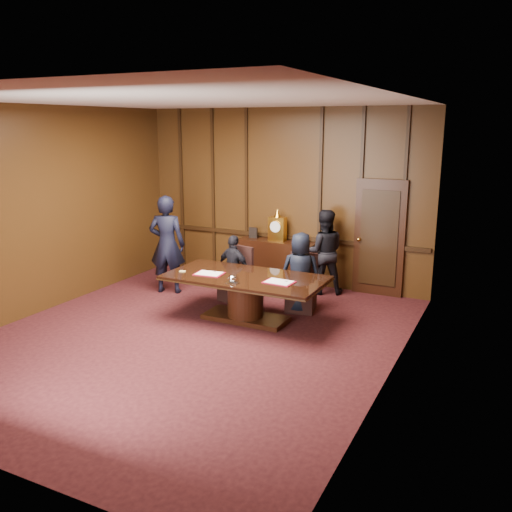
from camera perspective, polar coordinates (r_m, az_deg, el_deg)
The scene contains 13 objects.
room at distance 7.98m, azimuth -6.42°, elevation 3.14°, with size 7.00×7.04×3.50m.
sideboard at distance 10.97m, azimuth 2.24°, elevation -0.49°, with size 1.60×0.45×1.54m.
conference_table at distance 8.93m, azimuth -1.11°, elevation -3.66°, with size 2.62×1.32×0.76m.
folder_left at distance 9.00m, azimuth -4.94°, elevation -1.86°, with size 0.49×0.38×0.02m.
folder_right at distance 8.50m, azimuth 2.45°, elevation -2.75°, with size 0.48×0.36×0.02m.
inkstand at distance 8.46m, azimuth -2.52°, elevation -2.51°, with size 0.20×0.14×0.12m.
notepad at distance 9.19m, azimuth -7.74°, elevation -1.61°, with size 0.10×0.07×0.01m, color tan.
chair_left at distance 10.02m, azimuth -2.08°, elevation -3.02°, with size 0.59×0.59×0.99m.
chair_right at distance 9.50m, azimuth 4.80°, elevation -4.00°, with size 0.56×0.56×0.99m.
signatory_left at distance 9.87m, azimuth -2.34°, elevation -1.33°, with size 0.72×0.30×1.23m, color black.
signatory_right at distance 9.32m, azimuth 4.70°, elevation -1.75°, with size 0.68×0.44×1.40m, color black.
witness_left at distance 10.46m, azimuth -9.34°, elevation 1.20°, with size 0.69×0.45×1.89m, color black.
witness_right at distance 10.38m, azimuth 7.13°, elevation 0.44°, with size 0.79×0.61×1.62m, color black.
Camera 1 is at (4.30, -6.47, 3.17)m, focal length 38.00 mm.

